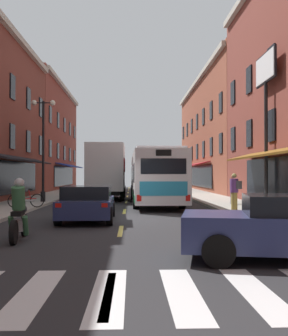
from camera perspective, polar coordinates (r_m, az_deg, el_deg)
name	(u,v)px	position (r m, az deg, el deg)	size (l,w,h in m)	color
ground_plane	(123,220)	(16.06, -3.00, -7.37)	(34.80, 80.00, 0.10)	#28282B
lane_centre_dashes	(123,219)	(15.80, -3.02, -7.28)	(0.14, 73.90, 0.01)	#DBCC4C
crosswalk_near	(108,293)	(6.22, -5.09, -17.31)	(7.10, 2.80, 0.01)	silver
sidewalk_right	(270,216)	(16.98, 17.47, -6.57)	(3.00, 80.00, 0.14)	#A39E93
billboard_sign	(266,90)	(21.24, 16.98, 10.64)	(0.40, 2.80, 7.70)	black
transit_bus	(154,176)	(24.13, 1.41, -1.22)	(2.78, 12.47, 3.09)	silver
box_truck	(107,172)	(28.02, -5.27, -0.53)	(2.51, 7.17, 3.75)	white
sedan_near	(88,203)	(15.29, -8.06, -4.95)	(2.03, 4.24, 1.32)	navy
sedan_far	(115,186)	(37.77, -4.18, -2.54)	(2.07, 4.36, 1.30)	navy
motorcycle_rider	(19,214)	(11.20, -17.37, -6.25)	(0.63, 2.07, 1.66)	black
bicycle_mid	(26,200)	(20.36, -16.47, -4.41)	(1.69, 0.53, 0.91)	black
pedestrian_near	(235,191)	(18.46, 12.80, -3.19)	(0.51, 0.49, 1.66)	#B29947
pedestrian_mid	(233,189)	(22.31, 12.58, -2.93)	(0.36, 0.36, 1.61)	#4C4C51
street_lamp_twin	(43,146)	(24.49, -14.18, 3.11)	(1.42, 0.32, 6.03)	black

